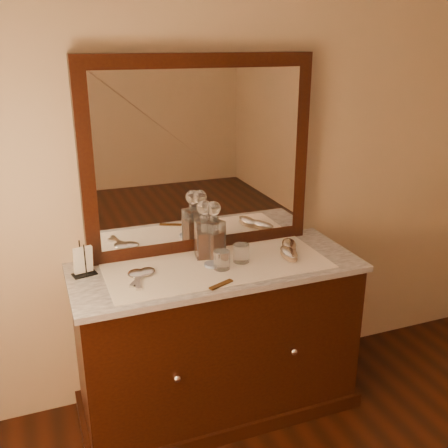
{
  "coord_description": "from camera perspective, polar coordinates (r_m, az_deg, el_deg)",
  "views": [
    {
      "loc": [
        -0.81,
        -0.25,
        1.91
      ],
      "look_at": [
        0.0,
        1.85,
        1.1
      ],
      "focal_mm": 41.35,
      "sensor_mm": 36.0,
      "label": 1
    }
  ],
  "objects": [
    {
      "name": "mirror_glass",
      "position": [
        2.61,
        -2.47,
        7.35
      ],
      "size": [
        1.06,
        0.01,
        0.86
      ],
      "primitive_type": "cube",
      "color": "white",
      "rests_on": "marble_top"
    },
    {
      "name": "decanter_right",
      "position": [
        2.62,
        -1.17,
        -1.29
      ],
      "size": [
        0.12,
        0.12,
        0.3
      ],
      "color": "#8E3B14",
      "rests_on": "lace_runner"
    },
    {
      "name": "dresser_cabinet",
      "position": [
        2.79,
        -0.76,
        -12.81
      ],
      "size": [
        1.4,
        0.55,
        0.82
      ],
      "primitive_type": "cube",
      "color": "black",
      "rests_on": "floor"
    },
    {
      "name": "decanter_left",
      "position": [
        2.62,
        -2.17,
        -1.26
      ],
      "size": [
        0.11,
        0.11,
        0.31
      ],
      "color": "#8E3B14",
      "rests_on": "lace_runner"
    },
    {
      "name": "napkin_rack",
      "position": [
        2.53,
        -15.3,
        -4.07
      ],
      "size": [
        0.12,
        0.09,
        0.16
      ],
      "color": "black",
      "rests_on": "marble_top"
    },
    {
      "name": "comb",
      "position": [
        2.36,
        -0.32,
        -6.69
      ],
      "size": [
        0.13,
        0.07,
        0.01
      ],
      "primitive_type": "cube",
      "rotation": [
        0.0,
        0.0,
        0.4
      ],
      "color": "brown",
      "rests_on": "lace_runner"
    },
    {
      "name": "brush_far",
      "position": [
        2.76,
        7.2,
        -2.41
      ],
      "size": [
        0.13,
        0.18,
        0.05
      ],
      "color": "#95775B",
      "rests_on": "lace_runner"
    },
    {
      "name": "marble_top",
      "position": [
        2.58,
        -0.8,
        -4.84
      ],
      "size": [
        1.44,
        0.59,
        0.03
      ],
      "primitive_type": "cube",
      "color": "white",
      "rests_on": "dresser_cabinet"
    },
    {
      "name": "hand_mirror_outer",
      "position": [
        2.47,
        -9.62,
        -5.6
      ],
      "size": [
        0.1,
        0.22,
        0.02
      ],
      "color": "silver",
      "rests_on": "lace_runner"
    },
    {
      "name": "dresser_plinth",
      "position": [
        3.0,
        -0.72,
        -18.78
      ],
      "size": [
        1.46,
        0.59,
        0.08
      ],
      "primitive_type": "cube",
      "color": "black",
      "rests_on": "floor"
    },
    {
      "name": "pin_dish",
      "position": [
        2.55,
        -1.34,
        -4.5
      ],
      "size": [
        0.1,
        0.1,
        0.01
      ],
      "primitive_type": "cylinder",
      "rotation": [
        0.0,
        0.0,
        0.34
      ],
      "color": "silver",
      "rests_on": "lace_runner"
    },
    {
      "name": "lace_runner",
      "position": [
        2.56,
        -0.64,
        -4.67
      ],
      "size": [
        1.1,
        0.45,
        0.0
      ],
      "primitive_type": "cube",
      "color": "white",
      "rests_on": "marble_top"
    },
    {
      "name": "knob_left",
      "position": [
        2.46,
        -5.2,
        -16.64
      ],
      "size": [
        0.04,
        0.04,
        0.04
      ],
      "primitive_type": "sphere",
      "color": "silver",
      "rests_on": "dresser_cabinet"
    },
    {
      "name": "tumblers",
      "position": [
        2.55,
        0.85,
        -3.61
      ],
      "size": [
        0.2,
        0.13,
        0.09
      ],
      "color": "white",
      "rests_on": "lace_runner"
    },
    {
      "name": "hand_mirror_inner",
      "position": [
        2.48,
        -8.78,
        -5.41
      ],
      "size": [
        0.17,
        0.2,
        0.02
      ],
      "color": "silver",
      "rests_on": "lace_runner"
    },
    {
      "name": "knob_right",
      "position": [
        2.65,
        7.73,
        -13.8
      ],
      "size": [
        0.04,
        0.04,
        0.04
      ],
      "primitive_type": "sphere",
      "color": "silver",
      "rests_on": "dresser_cabinet"
    },
    {
      "name": "brush_near",
      "position": [
        2.66,
        7.17,
        -3.28
      ],
      "size": [
        0.09,
        0.17,
        0.05
      ],
      "color": "#95775B",
      "rests_on": "lace_runner"
    },
    {
      "name": "mirror_frame",
      "position": [
        2.64,
        -2.71,
        7.5
      ],
      "size": [
        1.2,
        0.08,
        1.0
      ],
      "primitive_type": "cube",
      "color": "black",
      "rests_on": "marble_top"
    }
  ]
}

